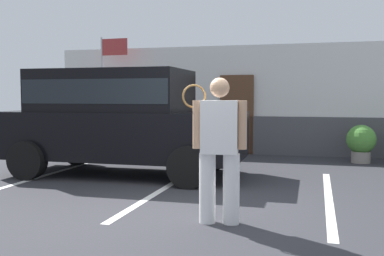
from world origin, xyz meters
TOP-DOWN VIEW (x-y plane):
  - ground_plane at (0.00, 0.00)m, footprint 40.00×40.00m
  - parking_stripe_0 at (-3.34, 1.50)m, footprint 0.12×4.40m
  - parking_stripe_1 at (-0.70, 1.50)m, footprint 0.12×4.40m
  - parking_stripe_2 at (1.94, 1.50)m, footprint 0.12×4.40m
  - house_frontage at (-0.00, 6.57)m, footprint 10.97×0.40m
  - parked_suv at (-1.98, 2.59)m, footprint 4.62×2.21m
  - tennis_player_man at (0.62, -0.26)m, footprint 0.79×0.32m
  - potted_plant_by_porch at (2.74, 5.51)m, footprint 0.67×0.67m
  - flag_pole at (-3.84, 5.92)m, footprint 0.80×0.05m

SIDE VIEW (x-z plane):
  - ground_plane at x=0.00m, z-range 0.00..0.00m
  - parking_stripe_0 at x=-3.34m, z-range 0.00..0.01m
  - parking_stripe_1 at x=-0.70m, z-range 0.00..0.01m
  - parking_stripe_2 at x=1.94m, z-range 0.00..0.01m
  - potted_plant_by_porch at x=2.74m, z-range 0.05..0.93m
  - tennis_player_man at x=0.62m, z-range 0.04..1.81m
  - parked_suv at x=-1.98m, z-range 0.12..2.17m
  - house_frontage at x=0.00m, z-range -0.09..2.80m
  - flag_pole at x=-3.84m, z-range 0.60..3.76m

